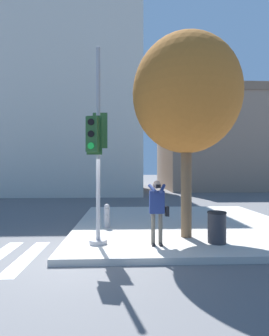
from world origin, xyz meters
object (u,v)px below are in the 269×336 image
trash_bin (217,227)px  street_tree (186,95)px  traffic_signal_pole (97,148)px  person_photographer (157,206)px  fire_hydrant (107,216)px

trash_bin → street_tree: bearing=135.7°
traffic_signal_pole → person_photographer: bearing=-5.8°
person_photographer → trash_bin: size_ratio=2.00×
fire_hydrant → street_tree: bearing=-28.6°
person_photographer → fire_hydrant: (-1.50, 2.15, -0.64)m
traffic_signal_pole → fire_hydrant: bearing=86.3°
person_photographer → fire_hydrant: size_ratio=2.11×
fire_hydrant → trash_bin: bearing=-32.6°
street_tree → trash_bin: size_ratio=7.04×
street_tree → traffic_signal_pole: bearing=-166.5°
person_photographer → trash_bin: bearing=4.0°
traffic_signal_pole → fire_hydrant: size_ratio=6.57×
traffic_signal_pole → trash_bin: traffic_signal_pole is taller
person_photographer → traffic_signal_pole: bearing=174.2°
street_tree → trash_bin: (0.69, -0.68, -3.86)m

